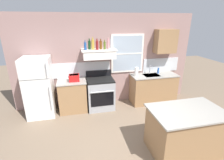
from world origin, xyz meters
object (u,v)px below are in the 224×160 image
at_px(bottle_blue_liqueur, 85,46).
at_px(paper_towel_roll, 136,72).
at_px(stove_range, 100,93).
at_px(bottle_olive_oil_square, 105,45).
at_px(bottle_champagne_gold_foil, 93,44).
at_px(bottle_clear_tall, 111,44).
at_px(dish_soap_bottle, 158,71).
at_px(bottle_dark_green_wine, 89,45).
at_px(bottle_rose_pink, 108,45).
at_px(refrigerator, 39,87).
at_px(bottle_red_label_wine, 97,45).
at_px(bottle_amber_wine, 101,45).
at_px(toaster, 74,78).
at_px(kitchen_island, 185,131).

xyz_separation_m(bottle_blue_liqueur, paper_towel_roll, (1.48, -0.03, -0.81)).
relative_size(stove_range, bottle_olive_oil_square, 4.33).
height_order(bottle_champagne_gold_foil, bottle_clear_tall, bottle_clear_tall).
xyz_separation_m(stove_range, paper_towel_roll, (1.11, 0.04, 0.58)).
bearing_deg(dish_soap_bottle, bottle_dark_green_wine, 179.49).
bearing_deg(bottle_dark_green_wine, bottle_rose_pink, -12.98).
relative_size(refrigerator, dish_soap_bottle, 9.01).
height_order(bottle_champagne_gold_foil, bottle_red_label_wine, bottle_champagne_gold_foil).
xyz_separation_m(refrigerator, bottle_champagne_gold_foil, (1.49, 0.12, 1.07)).
relative_size(bottle_dark_green_wine, bottle_clear_tall, 0.84).
relative_size(bottle_blue_liqueur, paper_towel_roll, 0.93).
distance_m(bottle_blue_liqueur, bottle_clear_tall, 0.72).
bearing_deg(bottle_amber_wine, bottle_rose_pink, -17.03).
distance_m(bottle_amber_wine, dish_soap_bottle, 2.02).
bearing_deg(bottle_champagne_gold_foil, toaster, -169.04).
height_order(bottle_red_label_wine, bottle_clear_tall, bottle_clear_tall).
relative_size(refrigerator, bottle_blue_liqueur, 6.44).
distance_m(refrigerator, bottle_champagne_gold_foil, 1.84).
height_order(refrigerator, bottle_rose_pink, bottle_rose_pink).
relative_size(toaster, bottle_rose_pink, 0.97).
bearing_deg(paper_towel_roll, kitchen_island, -84.00).
xyz_separation_m(refrigerator, paper_towel_roll, (2.76, 0.06, 0.23)).
bearing_deg(bottle_dark_green_wine, toaster, -160.75).
bearing_deg(paper_towel_roll, bottle_red_label_wine, 179.96).
bearing_deg(bottle_amber_wine, toaster, -171.87).
height_order(bottle_clear_tall, kitchen_island, bottle_clear_tall).
height_order(refrigerator, bottle_blue_liqueur, bottle_blue_liqueur).
distance_m(bottle_blue_liqueur, kitchen_island, 3.09).
relative_size(bottle_dark_green_wine, bottle_red_label_wine, 0.99).
bearing_deg(bottle_dark_green_wine, bottle_olive_oil_square, -13.21).
distance_m(bottle_champagne_gold_foil, bottle_rose_pink, 0.41).
height_order(bottle_dark_green_wine, bottle_rose_pink, bottle_rose_pink).
distance_m(paper_towel_roll, kitchen_island, 2.24).
height_order(bottle_dark_green_wine, bottle_champagne_gold_foil, bottle_champagne_gold_foil).
distance_m(bottle_olive_oil_square, dish_soap_bottle, 1.92).
bearing_deg(toaster, bottle_blue_liqueur, 11.71).
bearing_deg(bottle_rose_pink, refrigerator, -178.03).
xyz_separation_m(toaster, bottle_champagne_gold_foil, (0.56, 0.11, 0.87)).
xyz_separation_m(bottle_blue_liqueur, bottle_olive_oil_square, (0.52, -0.00, -0.00)).
bearing_deg(bottle_clear_tall, bottle_amber_wine, -177.51).
bearing_deg(stove_range, toaster, -179.21).
relative_size(bottle_olive_oil_square, kitchen_island, 0.18).
relative_size(refrigerator, bottle_rose_pink, 5.29).
bearing_deg(bottle_amber_wine, stove_range, -118.95).
bearing_deg(toaster, bottle_olive_oil_square, 4.67).
distance_m(refrigerator, toaster, 0.95).
bearing_deg(bottle_clear_tall, dish_soap_bottle, 0.87).
bearing_deg(bottle_dark_green_wine, paper_towel_roll, -5.01).
height_order(bottle_blue_liqueur, bottle_red_label_wine, bottle_red_label_wine).
xyz_separation_m(bottle_dark_green_wine, bottle_amber_wine, (0.30, -0.06, -0.01)).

